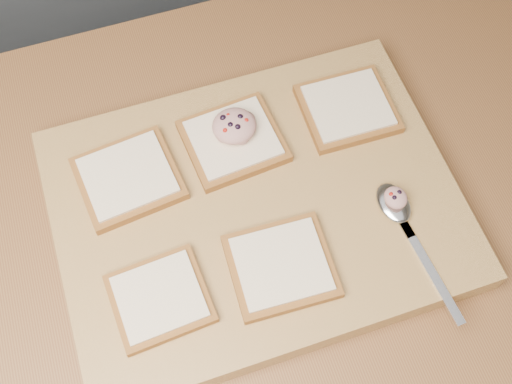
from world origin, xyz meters
TOP-DOWN VIEW (x-y plane):
  - ground at (0.00, 0.00)m, footprint 4.00×4.00m
  - island_counter at (0.00, 0.00)m, footprint 2.00×0.80m
  - cutting_board at (0.12, 0.02)m, footprint 0.51×0.39m
  - bread_far_left at (-0.03, 0.10)m, footprint 0.14×0.13m
  - bread_far_center at (0.11, 0.11)m, footprint 0.13×0.12m
  - bread_far_right at (0.28, 0.11)m, footprint 0.12×0.11m
  - bread_near_left at (-0.03, -0.07)m, footprint 0.12×0.11m
  - bread_near_center at (0.12, -0.08)m, footprint 0.13×0.12m
  - tuna_salad_dollop at (0.12, 0.12)m, footprint 0.06×0.06m
  - spoon at (0.28, -0.05)m, footprint 0.04×0.20m
  - spoon_salad at (0.28, -0.04)m, footprint 0.03×0.03m

SIDE VIEW (x-z plane):
  - ground at x=0.00m, z-range 0.00..0.00m
  - island_counter at x=0.00m, z-range 0.00..0.90m
  - cutting_board at x=0.12m, z-range 0.90..0.94m
  - spoon at x=0.28m, z-range 0.94..0.95m
  - bread_near_left at x=-0.03m, z-range 0.94..0.96m
  - bread_far_right at x=0.28m, z-range 0.94..0.96m
  - bread_near_center at x=0.12m, z-range 0.94..0.96m
  - bread_far_center at x=0.11m, z-range 0.94..0.96m
  - bread_far_left at x=-0.03m, z-range 0.94..0.96m
  - spoon_salad at x=0.28m, z-range 0.95..0.97m
  - tuna_salad_dollop at x=0.12m, z-range 0.96..0.99m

